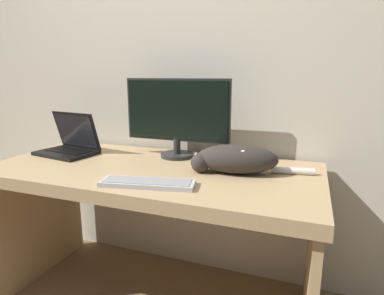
# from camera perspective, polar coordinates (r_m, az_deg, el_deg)

# --- Properties ---
(wall_back) EXTENTS (6.40, 0.06, 2.60)m
(wall_back) POSITION_cam_1_polar(r_m,az_deg,el_deg) (1.99, -1.50, 14.60)
(wall_back) COLOR beige
(wall_back) RESTS_ON ground_plane
(desk) EXTENTS (1.67, 0.78, 0.78)m
(desk) POSITION_cam_1_polar(r_m,az_deg,el_deg) (1.70, -7.04, -8.51)
(desk) COLOR tan
(desk) RESTS_ON ground_plane
(monitor) EXTENTS (0.61, 0.19, 0.44)m
(monitor) POSITION_cam_1_polar(r_m,az_deg,el_deg) (1.79, -2.72, 5.70)
(monitor) COLOR #282828
(monitor) RESTS_ON desk
(laptop) EXTENTS (0.36, 0.28, 0.24)m
(laptop) POSITION_cam_1_polar(r_m,az_deg,el_deg) (2.03, -20.93, 0.33)
(laptop) COLOR black
(laptop) RESTS_ON desk
(external_keyboard) EXTENTS (0.42, 0.19, 0.02)m
(external_keyboard) POSITION_cam_1_polar(r_m,az_deg,el_deg) (1.38, -7.91, -6.27)
(external_keyboard) COLOR #BCBCC1
(external_keyboard) RESTS_ON desk
(cat) EXTENTS (0.57, 0.23, 0.14)m
(cat) POSITION_cam_1_polar(r_m,az_deg,el_deg) (1.53, 7.70, -1.97)
(cat) COLOR #332D28
(cat) RESTS_ON desk
(small_toy) EXTENTS (0.05, 0.05, 0.05)m
(small_toy) POSITION_cam_1_polar(r_m,az_deg,el_deg) (1.67, 9.26, -2.43)
(small_toy) COLOR #2D6BB7
(small_toy) RESTS_ON desk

